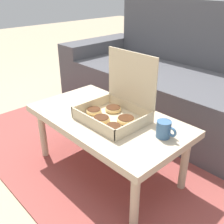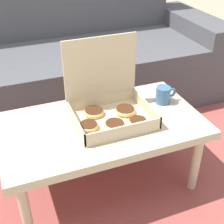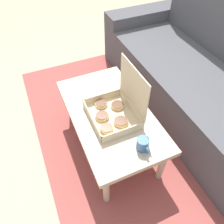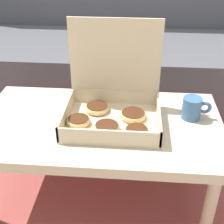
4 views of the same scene
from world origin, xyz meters
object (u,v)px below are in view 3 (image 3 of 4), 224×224
(coffee_mug, at_px, (143,144))
(couch, at_px, (211,85))
(pastry_box, at_px, (116,109))
(coffee_table, at_px, (110,116))

(coffee_mug, bearing_deg, couch, 112.37)
(pastry_box, relative_size, coffee_mug, 3.24)
(coffee_table, xyz_separation_m, pastry_box, (0.05, 0.02, 0.11))
(couch, xyz_separation_m, coffee_table, (0.00, -0.92, 0.03))
(pastry_box, height_order, coffee_mug, pastry_box)
(couch, relative_size, coffee_mug, 21.03)
(couch, distance_m, coffee_table, 0.92)
(couch, xyz_separation_m, pastry_box, (0.05, -0.90, 0.14))
(coffee_table, height_order, coffee_mug, coffee_mug)
(couch, relative_size, coffee_table, 2.49)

